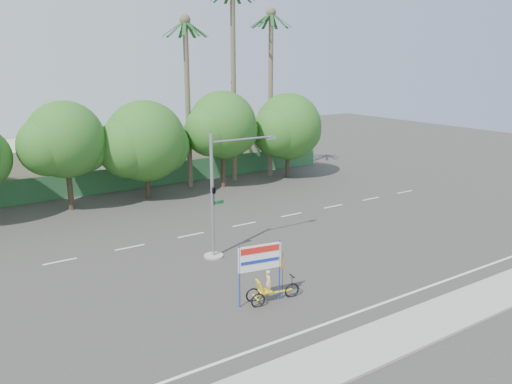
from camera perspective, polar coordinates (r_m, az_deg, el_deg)
ground at (r=26.75m, az=4.04°, el=-9.00°), size 120.00×120.00×0.00m
sidewalk_near at (r=21.86m, az=16.32°, el=-15.18°), size 50.00×2.40×0.12m
fence at (r=44.68m, az=-12.68°, el=1.76°), size 38.00×0.08×2.00m
building_left at (r=46.59m, az=-26.33°, el=2.36°), size 12.00×8.00×4.00m
building_right at (r=51.69m, az=-6.16°, el=4.67°), size 14.00×8.00×3.60m
tree_left at (r=38.73m, az=-21.01°, el=5.30°), size 6.66×5.60×8.07m
tree_center at (r=40.45m, az=-12.61°, el=5.44°), size 7.62×6.40×7.85m
tree_right at (r=43.23m, az=-3.89°, el=7.37°), size 6.90×5.80×8.36m
tree_far_right at (r=47.07m, az=3.65°, el=7.24°), size 7.38×6.20×7.94m
palm_tall at (r=45.20m, az=-2.62°, el=14.35°), size 3.73×3.79×17.45m
palm_mid at (r=47.36m, az=1.69°, el=13.08°), size 3.73×3.79×15.45m
palm_short at (r=43.14m, az=-7.87°, el=12.08°), size 3.73×3.79×14.45m
traffic_signal at (r=27.79m, az=-4.43°, el=-1.68°), size 4.72×1.10×7.00m
trike_billboard at (r=23.01m, az=1.11°, el=-9.78°), size 3.01×0.97×2.99m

